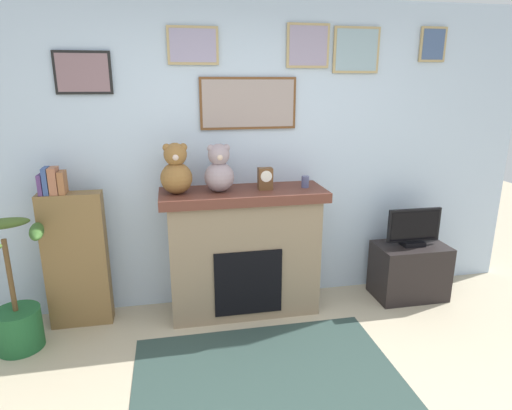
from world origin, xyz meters
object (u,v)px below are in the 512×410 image
Objects in this scene: mantel_clock at (265,179)px; fireplace at (243,251)px; teddy_bear_cream at (219,170)px; bookshelf at (76,257)px; teddy_bear_grey at (176,171)px; potted_plant at (17,310)px; television at (414,228)px; candle_jar at (305,182)px; tv_stand at (409,271)px.

fireplace is at bearing 174.07° from mantel_clock.
teddy_bear_cream is at bearing 179.88° from mantel_clock.
bookshelf is 3.28× the size of teddy_bear_grey.
fireplace is at bearing 8.30° from potted_plant.
candle_jar is at bearing 177.15° from television.
potted_plant is 2.43m from candle_jar.
mantel_clock is (1.93, 0.24, 0.86)m from potted_plant.
fireplace is 13.88× the size of candle_jar.
television is 1.46m from mantel_clock.
fireplace is at bearing 177.51° from tv_stand.
candle_jar is at bearing 5.96° from potted_plant.
potted_plant is 3.30m from tv_stand.
fireplace is 2.72× the size of television.
mantel_clock is (-1.36, 0.05, 0.51)m from television.
bookshelf is 1.07m from teddy_bear_grey.
television is 2.17m from teddy_bear_grey.
teddy_bear_grey reaches higher than potted_plant.
bookshelf is (-1.36, 0.03, 0.04)m from fireplace.
bookshelf is 2.64× the size of television.
mantel_clock reaches higher than tv_stand.
bookshelf is at bearing 178.08° from mantel_clock.
tv_stand is 1.65m from mantel_clock.
potted_plant is 1.56m from teddy_bear_grey.
potted_plant is (-1.75, -0.26, -0.23)m from fireplace.
potted_plant is 1.84m from teddy_bear_cream.
fireplace is 1.36m from bookshelf.
tv_stand is (3.30, 0.19, -0.06)m from potted_plant.
fireplace is 1.37× the size of potted_plant.
teddy_bear_grey is at bearing 178.65° from tv_stand.
candle_jar reaches higher than television.
tv_stand is 1.28× the size of television.
television is (3.30, 0.19, 0.36)m from potted_plant.
tv_stand is at bearing -1.97° from bookshelf.
teddy_bear_grey is (-0.72, 0.00, 0.09)m from mantel_clock.
fireplace is 1.55m from television.
television is at bearing -90.00° from tv_stand.
candle_jar is (0.53, -0.02, 0.59)m from fireplace.
teddy_bear_cream reaches higher than fireplace.
television is (2.91, -0.10, 0.08)m from bookshelf.
fireplace reaches higher than television.
mantel_clock is (0.18, -0.02, 0.63)m from fireplace.
potted_plant is 3.32m from television.
teddy_bear_grey is (0.83, -0.05, 0.68)m from bookshelf.
fireplace is 7.58× the size of mantel_clock.
tv_stand is at bearing -1.61° from teddy_bear_cream.
bookshelf is at bearing 178.00° from television.
teddy_bear_cream is at bearing -2.51° from bookshelf.
potted_plant is 5.52× the size of mantel_clock.
mantel_clock is 0.46× the size of teddy_bear_cream.
candle_jar is 0.24× the size of teddy_bear_grey.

